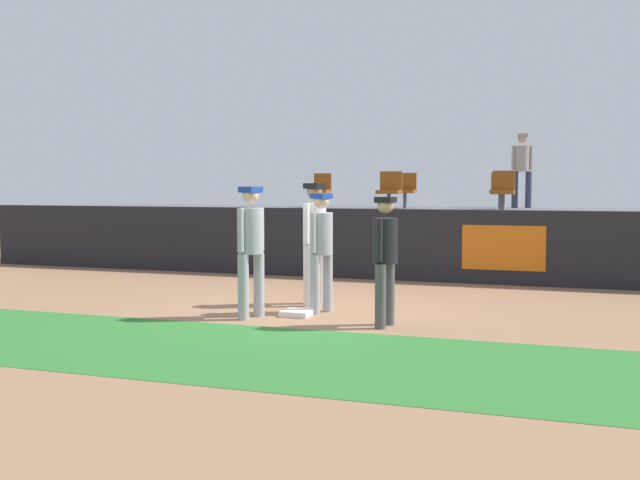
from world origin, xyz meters
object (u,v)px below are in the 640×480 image
player_coach_visitor (321,244)px  seat_front_center (390,189)px  spectator_hooded (522,165)px  seat_back_right (501,188)px  seat_front_right (503,189)px  first_base (297,313)px  player_umpire (385,252)px  player_fielder_home (315,235)px  player_runner_visitor (251,242)px  seat_back_left (321,188)px  seat_back_center (406,188)px

player_coach_visitor → seat_front_center: (-0.30, 5.45, 0.77)m
seat_front_center → spectator_hooded: size_ratio=0.47×
player_coach_visitor → seat_back_right: seat_back_right is taller
player_coach_visitor → seat_front_right: seat_front_right is taller
first_base → player_umpire: 1.69m
player_coach_visitor → seat_front_right: 5.87m
player_fielder_home → spectator_hooded: (2.57, 7.81, 1.25)m
first_base → player_fielder_home: size_ratio=0.21×
player_runner_visitor → seat_front_center: bearing=-167.2°
player_runner_visitor → seat_back_left: 8.14m
seat_front_right → seat_front_center: bearing=180.0°
player_runner_visitor → seat_back_right: (2.64, 7.94, 0.72)m
player_runner_visitor → seat_back_center: (0.44, 7.94, 0.72)m
seat_front_right → spectator_hooded: spectator_hooded is taller
seat_back_center → seat_back_left: 2.11m
first_base → seat_front_right: (2.31, 5.78, 1.73)m
player_runner_visitor → player_coach_visitor: 1.05m
seat_front_right → seat_back_left: size_ratio=1.00×
player_fielder_home → seat_back_left: size_ratio=2.22×
player_runner_visitor → seat_front_center: 6.20m
player_umpire → seat_front_right: seat_front_right is taller
player_umpire → first_base: bearing=-96.8°
first_base → player_runner_visitor: bearing=-146.8°
seat_back_center → seat_front_center: same height
seat_back_center → seat_front_right: (2.40, -1.80, -0.00)m
first_base → seat_back_center: bearing=90.7°
spectator_hooded → seat_front_center: bearing=46.0°
player_fielder_home → player_umpire: bearing=61.6°
player_coach_visitor → seat_front_center: seat_front_center is taller
player_coach_visitor → seat_front_center: bearing=-158.7°
seat_front_right → seat_back_left: (-4.52, 1.80, -0.00)m
player_coach_visitor → seat_back_left: 7.69m
player_fielder_home → seat_back_right: 6.98m
seat_back_left → player_coach_visitor: bearing=-71.3°
first_base → seat_back_left: size_ratio=0.48×
player_runner_visitor → spectator_hooded: bearing=179.1°
seat_front_center → player_runner_visitor: bearing=-94.6°
player_umpire → seat_back_center: (-1.45, 7.96, 0.79)m
seat_front_right → first_base: bearing=-111.8°
seat_front_right → player_runner_visitor: bearing=-114.9°
player_coach_visitor → seat_front_right: bearing=177.4°
first_base → player_coach_visitor: (0.25, 0.34, 0.96)m
seat_front_right → seat_back_right: same height
seat_front_center → player_fielder_home: bearing=-90.3°
seat_front_center → player_umpire: bearing=-77.1°
player_coach_visitor → seat_back_right: bearing=-176.2°
seat_back_left → spectator_hooded: (4.70, 1.22, 0.56)m
player_umpire → seat_back_left: (-3.57, 7.96, 0.79)m
seat_back_left → seat_back_right: bearing=-0.0°
seat_back_center → seat_front_right: bearing=-36.8°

